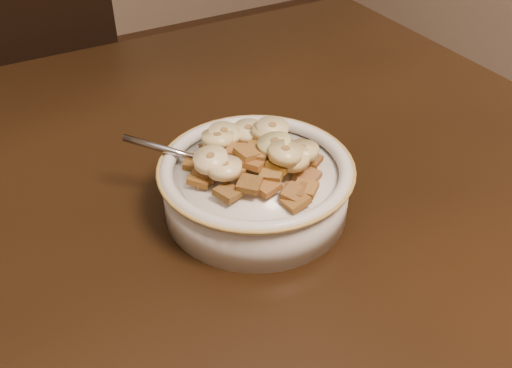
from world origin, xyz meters
TOP-DOWN VIEW (x-y plane):
  - chair at (0.15, 0.52)m, footprint 0.55×0.55m
  - cereal_bowl at (0.27, -0.00)m, footprint 0.18×0.18m
  - milk at (0.27, -0.00)m, footprint 0.15×0.15m
  - spoon at (0.24, 0.01)m, footprint 0.05×0.05m
  - cereal_square_0 at (0.28, -0.03)m, footprint 0.03×0.03m
  - cereal_square_1 at (0.25, 0.01)m, footprint 0.03×0.03m
  - cereal_square_2 at (0.27, -0.06)m, footprint 0.02×0.02m
  - cereal_square_3 at (0.27, -0.03)m, footprint 0.03×0.03m
  - cereal_square_4 at (0.26, -0.01)m, footprint 0.03×0.03m
  - cereal_square_5 at (0.27, 0.01)m, footprint 0.03×0.03m
  - cereal_square_6 at (0.26, -0.04)m, footprint 0.02×0.02m
  - cereal_square_7 at (0.24, 0.03)m, footprint 0.03×0.03m
  - cereal_square_8 at (0.25, -0.01)m, footprint 0.02×0.02m
  - cereal_square_9 at (0.22, 0.03)m, footprint 0.03×0.03m
  - cereal_square_10 at (0.30, 0.01)m, footprint 0.02×0.02m
  - cereal_square_11 at (0.22, -0.03)m, footprint 0.03×0.03m
  - cereal_square_12 at (0.24, 0.02)m, footprint 0.03×0.03m
  - cereal_square_13 at (0.24, -0.03)m, footprint 0.03×0.03m
  - cereal_square_14 at (0.31, -0.02)m, footprint 0.03×0.03m
  - cereal_square_15 at (0.30, -0.04)m, footprint 0.03×0.03m
  - cereal_square_16 at (0.23, 0.02)m, footprint 0.02×0.02m
  - cereal_square_17 at (0.27, -0.01)m, footprint 0.03×0.03m
  - cereal_square_18 at (0.27, -0.06)m, footprint 0.03×0.03m
  - cereal_square_19 at (0.30, 0.00)m, footprint 0.03×0.03m
  - cereal_square_20 at (0.32, 0.00)m, footprint 0.03×0.03m
  - cereal_square_21 at (0.27, 0.03)m, footprint 0.02×0.02m
  - cereal_square_22 at (0.21, 0.00)m, footprint 0.03×0.03m
  - cereal_square_23 at (0.24, 0.04)m, footprint 0.03×0.03m
  - cereal_square_24 at (0.22, 0.01)m, footprint 0.03×0.03m
  - cereal_square_25 at (0.26, -0.00)m, footprint 0.02×0.02m
  - cereal_square_26 at (0.25, 0.02)m, footprint 0.02×0.02m
  - cereal_square_27 at (0.29, -0.06)m, footprint 0.03×0.03m
  - cereal_square_28 at (0.24, 0.04)m, footprint 0.02×0.02m
  - cereal_square_29 at (0.22, 0.01)m, footprint 0.02×0.02m
  - cereal_square_30 at (0.32, -0.02)m, footprint 0.03×0.03m
  - cereal_square_31 at (0.28, -0.05)m, footprint 0.03×0.03m
  - banana_slice_0 at (0.28, 0.04)m, footprint 0.03×0.03m
  - banana_slice_1 at (0.29, 0.02)m, footprint 0.04×0.04m
  - banana_slice_2 at (0.30, 0.02)m, footprint 0.03×0.03m
  - banana_slice_3 at (0.28, -0.01)m, footprint 0.04×0.04m
  - banana_slice_4 at (0.25, 0.04)m, footprint 0.04×0.04m
  - banana_slice_5 at (0.28, -0.03)m, footprint 0.04×0.04m
  - banana_slice_6 at (0.23, -0.01)m, footprint 0.04×0.04m
  - banana_slice_7 at (0.26, 0.04)m, footprint 0.04×0.04m
  - banana_slice_8 at (0.22, 0.00)m, footprint 0.04×0.04m
  - banana_slice_9 at (0.29, -0.03)m, footprint 0.04×0.04m
  - banana_slice_10 at (0.30, -0.02)m, footprint 0.04×0.04m

SIDE VIEW (x-z plane):
  - chair at x=0.15m, z-range 0.00..0.98m
  - cereal_bowl at x=0.27m, z-range 0.75..0.79m
  - milk at x=0.27m, z-range 0.79..0.79m
  - spoon at x=0.24m, z-range 0.79..0.80m
  - cereal_square_15 at x=0.30m, z-range 0.79..0.80m
  - cereal_square_9 at x=0.22m, z-range 0.79..0.80m
  - cereal_square_20 at x=0.32m, z-range 0.80..0.80m
  - cereal_square_30 at x=0.32m, z-range 0.79..0.80m
  - cereal_square_29 at x=0.22m, z-range 0.79..0.81m
  - cereal_square_2 at x=0.27m, z-range 0.79..0.81m
  - cereal_square_14 at x=0.31m, z-range 0.79..0.81m
  - cereal_square_7 at x=0.24m, z-range 0.79..0.81m
  - cereal_square_31 at x=0.28m, z-range 0.80..0.81m
  - cereal_square_22 at x=0.21m, z-range 0.80..0.81m
  - cereal_square_23 at x=0.24m, z-range 0.80..0.81m
  - cereal_square_27 at x=0.29m, z-range 0.80..0.80m
  - cereal_square_18 at x=0.27m, z-range 0.80..0.81m
  - cereal_square_28 at x=0.24m, z-range 0.80..0.81m
  - cereal_square_24 at x=0.22m, z-range 0.80..0.81m
  - cereal_square_11 at x=0.22m, z-range 0.80..0.81m
  - cereal_square_6 at x=0.26m, z-range 0.80..0.81m
  - cereal_square_12 at x=0.24m, z-range 0.80..0.81m
  - cereal_square_16 at x=0.23m, z-range 0.80..0.81m
  - cereal_square_21 at x=0.27m, z-range 0.80..0.81m
  - cereal_square_10 at x=0.30m, z-range 0.80..0.81m
  - cereal_square_19 at x=0.30m, z-range 0.80..0.81m
  - cereal_square_13 at x=0.24m, z-range 0.80..0.81m
  - cereal_square_26 at x=0.25m, z-range 0.80..0.81m
  - cereal_square_8 at x=0.25m, z-range 0.80..0.81m
  - cereal_square_3 at x=0.27m, z-range 0.80..0.82m
  - cereal_square_0 at x=0.28m, z-range 0.81..0.82m
  - cereal_square_5 at x=0.27m, z-range 0.81..0.82m
  - banana_slice_0 at x=0.28m, z-range 0.81..0.82m
  - cereal_square_4 at x=0.26m, z-range 0.81..0.82m
  - cereal_square_1 at x=0.25m, z-range 0.81..0.82m
  - banana_slice_7 at x=0.26m, z-range 0.81..0.82m
  - banana_slice_4 at x=0.25m, z-range 0.81..0.82m
  - banana_slice_6 at x=0.23m, z-range 0.81..0.82m
  - banana_slice_10 at x=0.30m, z-range 0.81..0.82m
  - banana_slice_9 at x=0.29m, z-range 0.81..0.82m
  - cereal_square_17 at x=0.27m, z-range 0.81..0.82m
  - cereal_square_25 at x=0.26m, z-range 0.81..0.82m
  - banana_slice_1 at x=0.29m, z-range 0.81..0.82m
  - banana_slice_8 at x=0.22m, z-range 0.81..0.83m
  - banana_slice_2 at x=0.30m, z-range 0.81..0.83m
  - banana_slice_3 at x=0.28m, z-range 0.81..0.83m
  - banana_slice_5 at x=0.28m, z-range 0.82..0.83m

